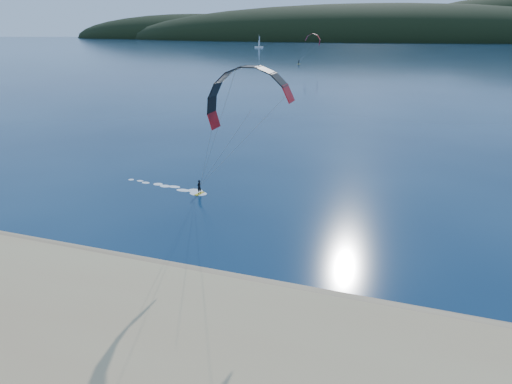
% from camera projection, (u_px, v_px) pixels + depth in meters
% --- Properties ---
extents(ground, '(1800.00, 1800.00, 0.00)m').
position_uv_depth(ground, '(159.00, 312.00, 26.94)').
color(ground, '#081F3C').
rests_on(ground, ground).
extents(wet_sand, '(220.00, 2.50, 0.10)m').
position_uv_depth(wet_sand, '(191.00, 275.00, 30.90)').
color(wet_sand, '#886D4F').
rests_on(wet_sand, ground).
extents(headland, '(1200.00, 310.00, 140.00)m').
position_uv_depth(headland, '(394.00, 40.00, 686.98)').
color(headland, black).
rests_on(headland, ground).
extents(kitesurfer_near, '(22.64, 8.16, 14.42)m').
position_uv_depth(kitesurfer_near, '(247.00, 115.00, 36.01)').
color(kitesurfer_near, yellow).
rests_on(kitesurfer_near, ground).
extents(kitesurfer_far, '(12.40, 5.93, 14.07)m').
position_uv_depth(kitesurfer_far, '(312.00, 42.00, 209.82)').
color(kitesurfer_far, yellow).
rests_on(kitesurfer_far, ground).
extents(sailboat, '(8.42, 5.50, 12.15)m').
position_uv_depth(sailboat, '(259.00, 47.00, 410.40)').
color(sailboat, white).
rests_on(sailboat, ground).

